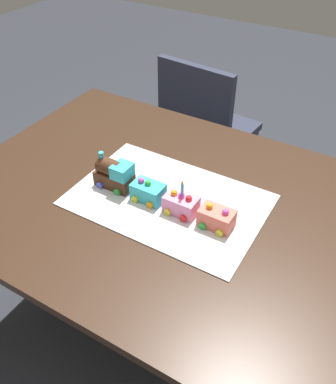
{
  "coord_description": "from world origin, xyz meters",
  "views": [
    {
      "loc": [
        0.52,
        -0.87,
        1.6
      ],
      "look_at": [
        0.01,
        -0.01,
        0.77
      ],
      "focal_mm": 39.08,
      "sensor_mm": 36.0,
      "label": 1
    }
  ],
  "objects_px": {
    "cake_car_hopper_turquoise": "(148,191)",
    "birthday_candle": "(182,187)",
    "cake_car_gondola_coral": "(217,218)",
    "dining_table": "(167,222)",
    "chair": "(205,130)",
    "cake_locomotive": "(114,174)",
    "cake_car_caboose_bubblegum": "(181,204)"
  },
  "relations": [
    {
      "from": "cake_car_hopper_turquoise",
      "to": "cake_locomotive",
      "type": "bearing_deg",
      "value": 180.0
    },
    {
      "from": "cake_car_hopper_turquoise",
      "to": "birthday_candle",
      "type": "relative_size",
      "value": 2.05
    },
    {
      "from": "cake_locomotive",
      "to": "cake_car_gondola_coral",
      "type": "xyz_separation_m",
      "value": [
        0.36,
        -0.0,
        -0.02
      ]
    },
    {
      "from": "chair",
      "to": "cake_car_hopper_turquoise",
      "type": "relative_size",
      "value": 8.6
    },
    {
      "from": "chair",
      "to": "cake_car_caboose_bubblegum",
      "type": "distance_m",
      "value": 0.98
    },
    {
      "from": "cake_car_caboose_bubblegum",
      "to": "cake_car_gondola_coral",
      "type": "xyz_separation_m",
      "value": [
        0.12,
        0.0,
        -0.0
      ]
    },
    {
      "from": "birthday_candle",
      "to": "cake_car_hopper_turquoise",
      "type": "bearing_deg",
      "value": -180.0
    },
    {
      "from": "chair",
      "to": "birthday_candle",
      "type": "xyz_separation_m",
      "value": [
        0.34,
        -0.87,
        0.37
      ]
    },
    {
      "from": "dining_table",
      "to": "birthday_candle",
      "type": "xyz_separation_m",
      "value": [
        0.07,
        -0.04,
        0.21
      ]
    },
    {
      "from": "chair",
      "to": "dining_table",
      "type": "bearing_deg",
      "value": 113.63
    },
    {
      "from": "dining_table",
      "to": "cake_car_gondola_coral",
      "type": "bearing_deg",
      "value": -11.38
    },
    {
      "from": "cake_car_caboose_bubblegum",
      "to": "birthday_candle",
      "type": "distance_m",
      "value": 0.07
    },
    {
      "from": "dining_table",
      "to": "chair",
      "type": "xyz_separation_m",
      "value": [
        -0.27,
        0.83,
        -0.16
      ]
    },
    {
      "from": "cake_locomotive",
      "to": "cake_car_caboose_bubblegum",
      "type": "distance_m",
      "value": 0.25
    },
    {
      "from": "dining_table",
      "to": "chair",
      "type": "relative_size",
      "value": 1.63
    },
    {
      "from": "cake_car_caboose_bubblegum",
      "to": "birthday_candle",
      "type": "height_order",
      "value": "birthday_candle"
    },
    {
      "from": "cake_locomotive",
      "to": "cake_car_hopper_turquoise",
      "type": "relative_size",
      "value": 1.4
    },
    {
      "from": "cake_locomotive",
      "to": "birthday_candle",
      "type": "height_order",
      "value": "birthday_candle"
    },
    {
      "from": "cake_car_gondola_coral",
      "to": "cake_car_caboose_bubblegum",
      "type": "bearing_deg",
      "value": 180.0
    },
    {
      "from": "cake_car_gondola_coral",
      "to": "cake_car_hopper_turquoise",
      "type": "bearing_deg",
      "value": 180.0
    },
    {
      "from": "cake_locomotive",
      "to": "cake_car_gondola_coral",
      "type": "bearing_deg",
      "value": -0.0
    },
    {
      "from": "dining_table",
      "to": "cake_car_gondola_coral",
      "type": "xyz_separation_m",
      "value": [
        0.19,
        -0.04,
        0.14
      ]
    },
    {
      "from": "cake_car_hopper_turquoise",
      "to": "cake_car_gondola_coral",
      "type": "relative_size",
      "value": 1.0
    },
    {
      "from": "dining_table",
      "to": "cake_car_hopper_turquoise",
      "type": "bearing_deg",
      "value": -141.16
    },
    {
      "from": "cake_car_caboose_bubblegum",
      "to": "birthday_candle",
      "type": "relative_size",
      "value": 2.05
    },
    {
      "from": "chair",
      "to": "cake_car_gondola_coral",
      "type": "bearing_deg",
      "value": 123.47
    },
    {
      "from": "cake_locomotive",
      "to": "cake_car_gondola_coral",
      "type": "distance_m",
      "value": 0.37
    },
    {
      "from": "chair",
      "to": "cake_locomotive",
      "type": "bearing_deg",
      "value": 101.85
    },
    {
      "from": "cake_locomotive",
      "to": "cake_car_hopper_turquoise",
      "type": "distance_m",
      "value": 0.13
    },
    {
      "from": "cake_locomotive",
      "to": "cake_car_caboose_bubblegum",
      "type": "bearing_deg",
      "value": -0.0
    },
    {
      "from": "cake_car_caboose_bubblegum",
      "to": "birthday_candle",
      "type": "xyz_separation_m",
      "value": [
        0.0,
        0.0,
        0.07
      ]
    },
    {
      "from": "cake_car_caboose_bubblegum",
      "to": "birthday_candle",
      "type": "bearing_deg",
      "value": 0.0
    }
  ]
}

